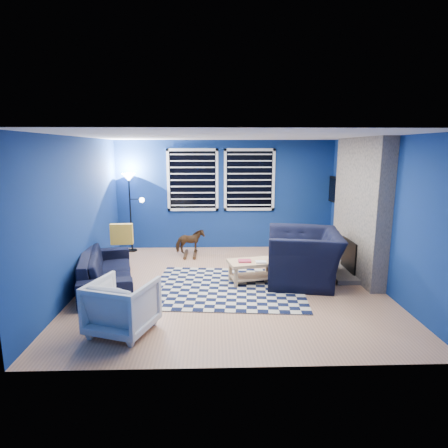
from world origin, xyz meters
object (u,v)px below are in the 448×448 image
at_px(armchair_bent, 122,306).
at_px(tv, 337,191).
at_px(armchair_big, 304,257).
at_px(cabinet, 314,242).
at_px(sofa, 107,270).
at_px(floor_lamp, 130,188).
at_px(coffee_table, 252,267).
at_px(rocking_horse, 190,241).

bearing_deg(armchair_bent, tv, -117.61).
height_order(armchair_big, cabinet, armchair_big).
bearing_deg(armchair_bent, sofa, -48.94).
distance_m(sofa, floor_lamp, 2.53).
xyz_separation_m(sofa, armchair_bent, (0.65, -1.62, 0.05)).
xyz_separation_m(armchair_big, floor_lamp, (-3.42, 2.10, 0.99)).
bearing_deg(floor_lamp, coffee_table, -40.41).
relative_size(armchair_big, armchair_bent, 1.82).
relative_size(tv, rocking_horse, 1.65).
distance_m(rocking_horse, cabinet, 2.74).
relative_size(armchair_bent, rocking_horse, 1.25).
height_order(sofa, rocking_horse, sofa).
xyz_separation_m(sofa, cabinet, (4.05, 1.91, -0.03)).
distance_m(armchair_big, cabinet, 1.89).
bearing_deg(cabinet, floor_lamp, -177.49).
bearing_deg(cabinet, tv, 20.39).
bearing_deg(tv, armchair_bent, -136.91).
distance_m(armchair_big, armchair_bent, 3.27).
bearing_deg(tv, coffee_table, -137.26).
height_order(sofa, cabinet, cabinet).
height_order(coffee_table, cabinet, cabinet).
xyz_separation_m(armchair_big, cabinet, (0.66, 1.76, -0.18)).
distance_m(sofa, coffee_table, 2.49).
bearing_deg(armchair_big, armchair_bent, -47.79).
bearing_deg(cabinet, armchair_bent, -126.54).
bearing_deg(armchair_big, sofa, -78.19).
bearing_deg(tv, armchair_big, -121.75).
distance_m(armchair_bent, coffee_table, 2.53).
xyz_separation_m(rocking_horse, coffee_table, (1.18, -1.69, -0.04)).
xyz_separation_m(rocking_horse, cabinet, (2.74, 0.11, -0.05)).
relative_size(sofa, floor_lamp, 1.16).
bearing_deg(coffee_table, rocking_horse, 124.90).
distance_m(armchair_bent, cabinet, 4.90).
bearing_deg(sofa, floor_lamp, -13.26).
bearing_deg(rocking_horse, coffee_table, -168.35).
relative_size(coffee_table, cabinet, 1.32).
xyz_separation_m(armchair_bent, coffee_table, (1.83, 1.74, -0.06)).
xyz_separation_m(sofa, armchair_big, (3.39, 0.15, 0.15)).
xyz_separation_m(armchair_bent, floor_lamp, (-0.68, 3.88, 1.10)).
relative_size(sofa, armchair_big, 1.47).
height_order(tv, rocking_horse, tv).
relative_size(sofa, rocking_horse, 3.37).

